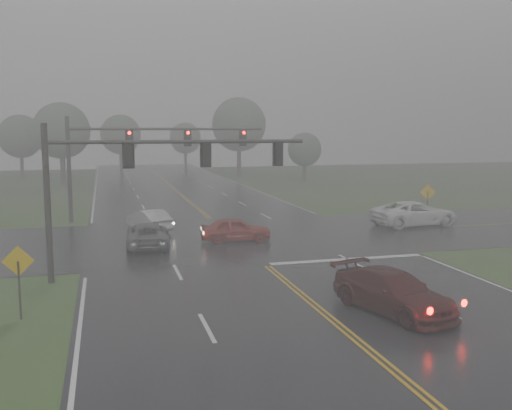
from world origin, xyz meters
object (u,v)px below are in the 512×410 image
object	(u,v)px
sedan_red	(236,242)
signal_gantry_near	(131,171)
sedan_silver	(149,231)
car_grey	(148,247)
signal_gantry_far	(133,147)
sedan_maroon	(393,312)
pickup_white	(414,226)

from	to	relation	value
sedan_red	signal_gantry_near	bearing A→B (deg)	142.94
sedan_red	sedan_silver	size ratio (longest dim) A/B	0.98
sedan_silver	car_grey	world-z (taller)	sedan_silver
signal_gantry_far	sedan_red	bearing A→B (deg)	-61.52
signal_gantry_near	sedan_silver	bearing A→B (deg)	82.34
sedan_maroon	signal_gantry_far	distance (m)	26.88
sedan_maroon	sedan_red	world-z (taller)	sedan_maroon
sedan_maroon	sedan_silver	xyz separation A→B (m)	(-7.48, 19.93, 0.00)
pickup_white	signal_gantry_far	bearing A→B (deg)	62.44
sedan_maroon	sedan_silver	size ratio (longest dim) A/B	1.21
sedan_red	pickup_white	size ratio (longest dim) A/B	0.69
signal_gantry_far	signal_gantry_near	bearing A→B (deg)	-93.20
sedan_silver	car_grey	size ratio (longest dim) A/B	0.87
pickup_white	signal_gantry_near	xyz separation A→B (m)	(-20.11, -9.48, 4.96)
car_grey	signal_gantry_near	bearing A→B (deg)	83.96
sedan_silver	car_grey	bearing A→B (deg)	65.09
sedan_silver	signal_gantry_far	distance (m)	7.51
sedan_silver	signal_gantry_far	bearing A→B (deg)	-102.09
sedan_red	signal_gantry_far	world-z (taller)	signal_gantry_far
sedan_red	signal_gantry_far	bearing A→B (deg)	33.97
pickup_white	signal_gantry_near	bearing A→B (deg)	109.83
sedan_maroon	pickup_white	bearing A→B (deg)	41.47
car_grey	signal_gantry_near	xyz separation A→B (m)	(-1.14, -6.77, 4.96)
sedan_silver	pickup_white	distance (m)	18.67
sedan_red	pickup_white	world-z (taller)	pickup_white
sedan_silver	signal_gantry_near	bearing A→B (deg)	62.70
signal_gantry_near	signal_gantry_far	distance (m)	17.31
signal_gantry_far	pickup_white	bearing A→B (deg)	-22.14
sedan_red	pickup_white	bearing A→B (deg)	-74.48
car_grey	sedan_silver	bearing A→B (deg)	-91.75
car_grey	pickup_white	xyz separation A→B (m)	(18.97, 2.72, 0.00)
sedan_silver	signal_gantry_near	xyz separation A→B (m)	(-1.64, -12.18, 4.96)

